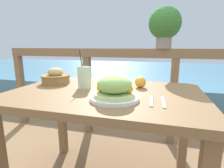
{
  "coord_description": "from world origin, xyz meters",
  "views": [
    {
      "loc": [
        0.32,
        -0.98,
        0.98
      ],
      "look_at": [
        0.06,
        -0.05,
        0.77
      ],
      "focal_mm": 28.0,
      "sensor_mm": 36.0,
      "label": 1
    }
  ],
  "objects_px": {
    "bread_basket": "(56,77)",
    "potted_plant": "(165,25)",
    "salad_plate": "(114,89)",
    "drink_glass": "(84,77)"
  },
  "relations": [
    {
      "from": "bread_basket",
      "to": "potted_plant",
      "type": "height_order",
      "value": "potted_plant"
    },
    {
      "from": "salad_plate",
      "to": "potted_plant",
      "type": "height_order",
      "value": "potted_plant"
    },
    {
      "from": "drink_glass",
      "to": "potted_plant",
      "type": "height_order",
      "value": "potted_plant"
    },
    {
      "from": "salad_plate",
      "to": "drink_glass",
      "type": "height_order",
      "value": "drink_glass"
    },
    {
      "from": "potted_plant",
      "to": "salad_plate",
      "type": "bearing_deg",
      "value": -104.22
    },
    {
      "from": "drink_glass",
      "to": "potted_plant",
      "type": "xyz_separation_m",
      "value": [
        0.49,
        0.73,
        0.39
      ]
    },
    {
      "from": "salad_plate",
      "to": "potted_plant",
      "type": "bearing_deg",
      "value": 75.78
    },
    {
      "from": "salad_plate",
      "to": "bread_basket",
      "type": "relative_size",
      "value": 1.2
    },
    {
      "from": "salad_plate",
      "to": "bread_basket",
      "type": "bearing_deg",
      "value": 152.23
    },
    {
      "from": "bread_basket",
      "to": "potted_plant",
      "type": "bearing_deg",
      "value": 40.73
    }
  ]
}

